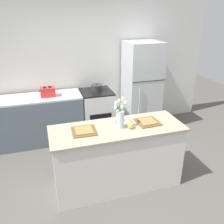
{
  "coord_description": "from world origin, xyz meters",
  "views": [
    {
      "loc": [
        -0.89,
        -2.66,
        2.39
      ],
      "look_at": [
        0.0,
        0.25,
        1.05
      ],
      "focal_mm": 38.0,
      "sensor_mm": 36.0,
      "label": 1
    }
  ],
  "objects_px": {
    "flower_vase": "(120,115)",
    "cooking_pot": "(97,88)",
    "plate_setting_left": "(84,131)",
    "refrigerator": "(142,87)",
    "stove_range": "(97,113)",
    "pear_figurine": "(131,125)",
    "toaster": "(48,92)",
    "plate_setting_right": "(148,122)"
  },
  "relations": [
    {
      "from": "flower_vase",
      "to": "stove_range",
      "type": "bearing_deg",
      "value": 87.52
    },
    {
      "from": "plate_setting_right",
      "to": "cooking_pot",
      "type": "bearing_deg",
      "value": 101.89
    },
    {
      "from": "flower_vase",
      "to": "plate_setting_right",
      "type": "xyz_separation_m",
      "value": [
        0.42,
        0.03,
        -0.17
      ]
    },
    {
      "from": "flower_vase",
      "to": "pear_figurine",
      "type": "distance_m",
      "value": 0.19
    },
    {
      "from": "refrigerator",
      "to": "plate_setting_right",
      "type": "relative_size",
      "value": 5.62
    },
    {
      "from": "stove_range",
      "to": "cooking_pot",
      "type": "height_order",
      "value": "cooking_pot"
    },
    {
      "from": "cooking_pot",
      "to": "flower_vase",
      "type": "bearing_deg",
      "value": -92.84
    },
    {
      "from": "refrigerator",
      "to": "flower_vase",
      "type": "height_order",
      "value": "refrigerator"
    },
    {
      "from": "stove_range",
      "to": "toaster",
      "type": "height_order",
      "value": "toaster"
    },
    {
      "from": "flower_vase",
      "to": "plate_setting_right",
      "type": "bearing_deg",
      "value": 4.02
    },
    {
      "from": "refrigerator",
      "to": "toaster",
      "type": "height_order",
      "value": "refrigerator"
    },
    {
      "from": "stove_range",
      "to": "plate_setting_left",
      "type": "xyz_separation_m",
      "value": [
        -0.55,
        -1.58,
        0.49
      ]
    },
    {
      "from": "plate_setting_left",
      "to": "toaster",
      "type": "bearing_deg",
      "value": 103.12
    },
    {
      "from": "refrigerator",
      "to": "toaster",
      "type": "xyz_separation_m",
      "value": [
        -1.86,
        -0.03,
        0.09
      ]
    },
    {
      "from": "flower_vase",
      "to": "toaster",
      "type": "relative_size",
      "value": 1.52
    },
    {
      "from": "refrigerator",
      "to": "toaster",
      "type": "relative_size",
      "value": 6.47
    },
    {
      "from": "cooking_pot",
      "to": "stove_range",
      "type": "bearing_deg",
      "value": -116.04
    },
    {
      "from": "cooking_pot",
      "to": "pear_figurine",
      "type": "bearing_deg",
      "value": -88.53
    },
    {
      "from": "refrigerator",
      "to": "plate_setting_left",
      "type": "xyz_separation_m",
      "value": [
        -1.5,
        -1.58,
        0.04
      ]
    },
    {
      "from": "plate_setting_right",
      "to": "toaster",
      "type": "distance_m",
      "value": 2.0
    },
    {
      "from": "refrigerator",
      "to": "cooking_pot",
      "type": "bearing_deg",
      "value": 178.64
    },
    {
      "from": "flower_vase",
      "to": "cooking_pot",
      "type": "height_order",
      "value": "flower_vase"
    },
    {
      "from": "refrigerator",
      "to": "pear_figurine",
      "type": "bearing_deg",
      "value": -118.06
    },
    {
      "from": "pear_figurine",
      "to": "refrigerator",
      "type": "bearing_deg",
      "value": 61.94
    },
    {
      "from": "refrigerator",
      "to": "plate_setting_right",
      "type": "distance_m",
      "value": 1.69
    },
    {
      "from": "pear_figurine",
      "to": "cooking_pot",
      "type": "bearing_deg",
      "value": 91.47
    },
    {
      "from": "plate_setting_left",
      "to": "plate_setting_right",
      "type": "xyz_separation_m",
      "value": [
        0.9,
        0.0,
        0.0
      ]
    },
    {
      "from": "pear_figurine",
      "to": "toaster",
      "type": "height_order",
      "value": "toaster"
    },
    {
      "from": "stove_range",
      "to": "refrigerator",
      "type": "distance_m",
      "value": 1.05
    },
    {
      "from": "stove_range",
      "to": "plate_setting_right",
      "type": "relative_size",
      "value": 2.84
    },
    {
      "from": "plate_setting_right",
      "to": "cooking_pot",
      "type": "height_order",
      "value": "cooking_pot"
    },
    {
      "from": "cooking_pot",
      "to": "plate_setting_right",
      "type": "bearing_deg",
      "value": -78.11
    },
    {
      "from": "pear_figurine",
      "to": "plate_setting_left",
      "type": "distance_m",
      "value": 0.61
    },
    {
      "from": "flower_vase",
      "to": "plate_setting_left",
      "type": "relative_size",
      "value": 1.32
    },
    {
      "from": "stove_range",
      "to": "refrigerator",
      "type": "bearing_deg",
      "value": 0.04
    },
    {
      "from": "pear_figurine",
      "to": "toaster",
      "type": "distance_m",
      "value": 1.92
    },
    {
      "from": "toaster",
      "to": "cooking_pot",
      "type": "relative_size",
      "value": 1.31
    },
    {
      "from": "refrigerator",
      "to": "plate_setting_left",
      "type": "distance_m",
      "value": 2.18
    },
    {
      "from": "toaster",
      "to": "flower_vase",
      "type": "bearing_deg",
      "value": -62.02
    },
    {
      "from": "stove_range",
      "to": "cooking_pot",
      "type": "distance_m",
      "value": 0.52
    },
    {
      "from": "plate_setting_right",
      "to": "toaster",
      "type": "relative_size",
      "value": 1.15
    },
    {
      "from": "pear_figurine",
      "to": "plate_setting_left",
      "type": "bearing_deg",
      "value": 170.67
    }
  ]
}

